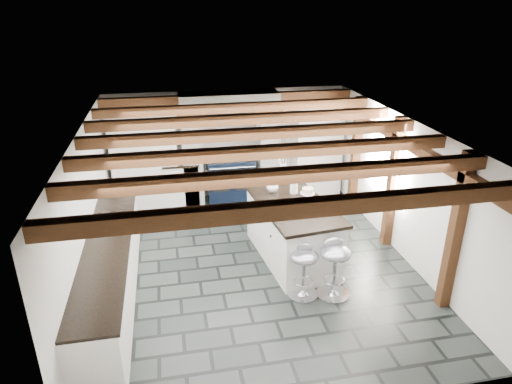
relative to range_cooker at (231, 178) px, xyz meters
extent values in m
plane|color=black|center=(0.00, -2.68, -0.47)|extent=(6.00, 6.00, 0.00)
plane|color=silver|center=(0.00, 0.32, 0.68)|extent=(5.00, 0.00, 5.00)
plane|color=silver|center=(-2.50, -2.68, 0.68)|extent=(0.00, 6.00, 6.00)
plane|color=silver|center=(2.50, -2.68, 0.68)|extent=(0.00, 6.00, 6.00)
plane|color=white|center=(0.00, -2.68, 1.83)|extent=(6.00, 6.00, 0.00)
cube|color=white|center=(-0.80, 0.02, 0.48)|extent=(0.40, 0.60, 1.90)
cube|color=white|center=(0.80, 0.02, 0.48)|extent=(0.40, 0.60, 1.90)
cube|color=#4C2C15|center=(0.00, 0.02, 1.52)|extent=(2.10, 0.65, 0.18)
cube|color=white|center=(0.00, 0.02, 1.68)|extent=(2.00, 0.60, 0.31)
cube|color=black|center=(0.00, -0.30, 1.58)|extent=(1.00, 0.03, 0.22)
cube|color=silver|center=(0.00, -0.31, 1.58)|extent=(0.90, 0.01, 0.14)
cube|color=white|center=(-1.75, 0.02, 0.53)|extent=(1.30, 0.58, 2.00)
cube|color=white|center=(1.90, 0.02, 0.53)|extent=(1.00, 0.58, 2.00)
cube|color=white|center=(-2.20, -3.28, -0.03)|extent=(0.60, 3.80, 0.88)
cube|color=black|center=(-2.20, -3.28, 0.43)|extent=(0.64, 3.80, 0.04)
cube|color=white|center=(-1.05, 0.02, -0.03)|extent=(0.70, 0.60, 0.88)
cube|color=black|center=(-1.05, 0.02, 0.43)|extent=(0.74, 0.64, 0.04)
cube|color=#4C2C15|center=(2.42, -2.68, 1.48)|extent=(0.15, 5.80, 0.14)
plane|color=white|center=(2.48, -2.08, 1.08)|extent=(0.00, 0.90, 0.90)
cube|color=#4C2C15|center=(0.00, -5.28, 1.74)|extent=(5.00, 0.16, 0.16)
cube|color=#4C2C15|center=(0.00, -4.41, 1.74)|extent=(5.00, 0.16, 0.16)
cube|color=#4C2C15|center=(0.00, -3.54, 1.74)|extent=(5.00, 0.16, 0.16)
cube|color=#4C2C15|center=(0.00, -2.68, 1.74)|extent=(5.00, 0.16, 0.16)
cube|color=#4C2C15|center=(0.00, -1.81, 1.74)|extent=(5.00, 0.16, 0.16)
cube|color=#4C2C15|center=(0.00, -0.94, 1.74)|extent=(5.00, 0.16, 0.16)
cube|color=#4C2C15|center=(0.00, -0.08, 1.74)|extent=(5.00, 0.16, 0.16)
cube|color=#4C2C15|center=(2.42, -4.28, 0.68)|extent=(0.15, 0.15, 2.30)
cube|color=#4C2C15|center=(2.42, -2.48, 0.68)|extent=(0.15, 0.15, 2.30)
cube|color=#4C2C15|center=(2.42, -0.88, 0.68)|extent=(0.15, 0.15, 2.30)
cylinder|color=black|center=(0.45, -2.73, 1.46)|extent=(0.01, 0.01, 0.56)
cylinder|color=white|center=(0.45, -2.73, 1.13)|extent=(0.09, 0.09, 0.22)
cylinder|color=black|center=(0.50, -2.43, 1.46)|extent=(0.01, 0.01, 0.56)
cylinder|color=white|center=(0.50, -2.43, 1.13)|extent=(0.09, 0.09, 0.22)
cylinder|color=black|center=(0.55, -2.13, 1.46)|extent=(0.01, 0.01, 0.56)
cylinder|color=white|center=(0.55, -2.13, 1.13)|extent=(0.09, 0.09, 0.22)
cube|color=black|center=(0.00, 0.00, -0.02)|extent=(1.00, 0.60, 0.90)
ellipsoid|color=silver|center=(-0.25, 0.00, 0.46)|extent=(0.28, 0.28, 0.11)
ellipsoid|color=silver|center=(0.25, 0.00, 0.46)|extent=(0.28, 0.28, 0.11)
cylinder|color=silver|center=(0.00, -0.32, 0.35)|extent=(0.95, 0.03, 0.03)
cube|color=black|center=(-0.25, -0.30, -0.02)|extent=(0.35, 0.02, 0.30)
cube|color=black|center=(0.25, -0.30, -0.02)|extent=(0.35, 0.02, 0.30)
cube|color=white|center=(0.65, -2.61, 0.01)|extent=(1.19, 2.04, 0.95)
cube|color=black|center=(0.65, -2.61, 0.51)|extent=(1.28, 2.13, 0.05)
imported|color=white|center=(0.42, -2.09, 0.64)|extent=(0.22, 0.22, 0.21)
ellipsoid|color=orange|center=(0.42, -2.09, 0.81)|extent=(0.22, 0.22, 0.13)
cylinder|color=white|center=(0.76, -2.21, 0.63)|extent=(0.13, 0.13, 0.19)
imported|color=white|center=(0.77, -2.70, 0.57)|extent=(0.31, 0.31, 0.07)
cylinder|color=white|center=(0.91, -2.52, 0.59)|extent=(0.05, 0.05, 0.11)
cylinder|color=white|center=(0.91, -2.52, 0.65)|extent=(0.24, 0.24, 0.02)
cylinder|color=beige|center=(0.91, -2.52, 0.70)|extent=(0.18, 0.18, 0.08)
cylinder|color=silver|center=(0.96, -3.77, -0.45)|extent=(0.49, 0.49, 0.03)
cone|color=silver|center=(0.96, -3.77, -0.40)|extent=(0.22, 0.22, 0.09)
cylinder|color=silver|center=(0.96, -3.77, -0.10)|extent=(0.06, 0.06, 0.61)
torus|color=silver|center=(0.96, -3.77, -0.20)|extent=(0.31, 0.31, 0.02)
ellipsoid|color=gray|center=(0.96, -3.77, 0.25)|extent=(0.48, 0.48, 0.20)
ellipsoid|color=gray|center=(0.95, -3.66, 0.36)|extent=(0.32, 0.15, 0.17)
cylinder|color=silver|center=(0.52, -3.69, -0.45)|extent=(0.45, 0.45, 0.03)
cone|color=silver|center=(0.52, -3.69, -0.40)|extent=(0.21, 0.21, 0.08)
cylinder|color=silver|center=(0.52, -3.69, -0.13)|extent=(0.05, 0.05, 0.56)
torus|color=silver|center=(0.52, -3.69, -0.22)|extent=(0.29, 0.29, 0.02)
ellipsoid|color=gray|center=(0.52, -3.69, 0.19)|extent=(0.52, 0.52, 0.18)
ellipsoid|color=gray|center=(0.55, -3.59, 0.29)|extent=(0.31, 0.20, 0.16)
camera|label=1|loc=(-1.24, -9.03, 3.59)|focal=32.00mm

